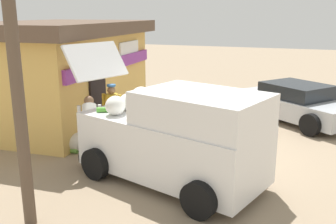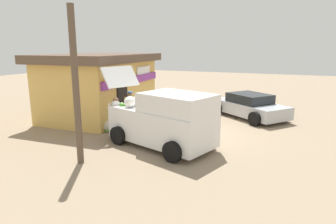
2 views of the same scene
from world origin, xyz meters
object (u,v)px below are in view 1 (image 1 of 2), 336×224
Objects in this scene: storefront_bar at (60,71)px; parked_sedan at (295,103)px; customer_bending at (90,124)px; paint_bucket at (159,106)px; vendor_standing at (112,110)px; unloaded_banana_pile at (80,142)px; delivery_van at (176,137)px.

storefront_bar reaches higher than parked_sedan.
paint_bucket is at bearing 3.03° from customer_bending.
storefront_bar is 4.04× the size of vendor_standing.
storefront_bar is at bearing 61.99° from vendor_standing.
storefront_bar is 1.53× the size of parked_sedan.
unloaded_banana_pile is 2.50× the size of paint_bucket.
unloaded_banana_pile is at bearing 174.69° from paint_bucket.
paint_bucket is (-0.42, 4.67, -0.40)m from parked_sedan.
vendor_standing is at bearing 131.81° from parked_sedan.
delivery_van is 2.29m from customer_bending.
storefront_bar reaches higher than vendor_standing.
unloaded_banana_pile is (0.95, 2.94, -0.77)m from delivery_van.
parked_sedan is 4.67× the size of unloaded_banana_pile.
customer_bending is at bearing -130.38° from unloaded_banana_pile.
storefront_bar is 4.21× the size of customer_bending.
parked_sedan is at bearing -45.94° from unloaded_banana_pile.
storefront_bar reaches higher than delivery_van.
customer_bending is (-2.77, -2.73, -0.71)m from storefront_bar.
unloaded_banana_pile is (-2.18, -2.04, -1.42)m from storefront_bar.
customer_bending is 1.70× the size of unloaded_banana_pile.
delivery_van is at bearing -155.16° from paint_bucket.
delivery_van is 1.10× the size of parked_sedan.
delivery_van is at bearing -99.21° from customer_bending.
delivery_van is at bearing -107.90° from unloaded_banana_pile.
vendor_standing is (-1.36, -2.55, -0.72)m from storefront_bar.
parked_sedan is (2.74, -7.13, -1.06)m from storefront_bar.
delivery_van is 3.19m from unloaded_banana_pile.
vendor_standing is at bearing 53.89° from delivery_van.
delivery_van reaches higher than vendor_standing.
storefront_bar is at bearing 133.30° from paint_bucket.
storefront_bar is 3.95m from customer_bending.
storefront_bar is 17.91× the size of paint_bucket.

